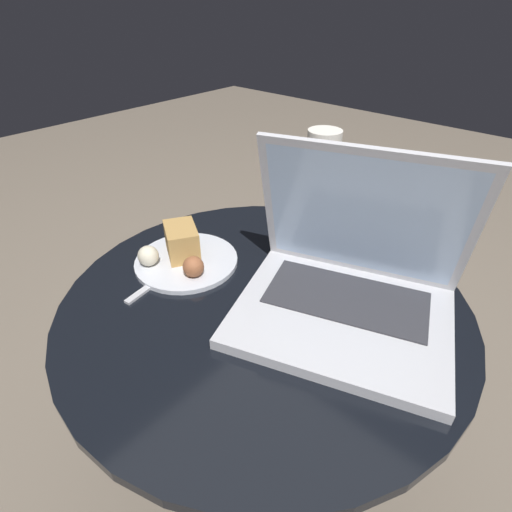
% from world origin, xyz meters
% --- Properties ---
extents(ground_plane, '(6.00, 6.00, 0.00)m').
position_xyz_m(ground_plane, '(0.00, 0.00, 0.00)').
color(ground_plane, '#726656').
extents(table, '(0.68, 0.68, 0.48)m').
position_xyz_m(table, '(0.00, 0.00, 0.36)').
color(table, '#9E9EA3').
rests_on(table, ground_plane).
extents(laptop, '(0.39, 0.35, 0.26)m').
position_xyz_m(laptop, '(0.12, 0.06, 0.54)').
color(laptop, silver).
rests_on(laptop, table).
extents(beer_glass, '(0.06, 0.06, 0.23)m').
position_xyz_m(beer_glass, '(-0.04, 0.20, 0.60)').
color(beer_glass, '#C6701E').
rests_on(beer_glass, table).
extents(snack_plate, '(0.19, 0.19, 0.07)m').
position_xyz_m(snack_plate, '(-0.18, -0.02, 0.50)').
color(snack_plate, silver).
rests_on(snack_plate, table).
extents(fork, '(0.05, 0.18, 0.01)m').
position_xyz_m(fork, '(-0.17, -0.06, 0.49)').
color(fork, silver).
rests_on(fork, table).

